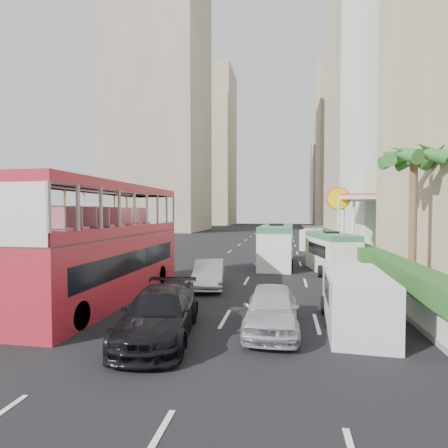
% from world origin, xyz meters
% --- Properties ---
extents(ground_plane, '(200.00, 200.00, 0.00)m').
position_xyz_m(ground_plane, '(0.00, 0.00, 0.00)').
color(ground_plane, black).
rests_on(ground_plane, ground).
extents(double_decker_bus, '(2.50, 11.00, 5.06)m').
position_xyz_m(double_decker_bus, '(-6.00, 0.00, 2.53)').
color(double_decker_bus, '#B3222E').
rests_on(double_decker_bus, ground).
extents(car_silver_lane_a, '(2.08, 4.33, 1.37)m').
position_xyz_m(car_silver_lane_a, '(-2.11, 3.03, 0.00)').
color(car_silver_lane_a, silver).
rests_on(car_silver_lane_a, ground).
extents(car_silver_lane_b, '(1.75, 4.26, 1.44)m').
position_xyz_m(car_silver_lane_b, '(1.30, -2.93, 0.00)').
color(car_silver_lane_b, silver).
rests_on(car_silver_lane_b, ground).
extents(car_black, '(2.75, 5.26, 1.46)m').
position_xyz_m(car_black, '(-2.05, -4.19, 0.00)').
color(car_black, black).
rests_on(car_black, ground).
extents(van_asset, '(2.80, 4.77, 1.25)m').
position_xyz_m(van_asset, '(0.99, 13.25, 0.00)').
color(van_asset, silver).
rests_on(van_asset, ground).
extents(minibus_near, '(2.35, 6.53, 2.87)m').
position_xyz_m(minibus_near, '(1.09, 10.67, 1.43)').
color(minibus_near, silver).
rests_on(minibus_near, ground).
extents(minibus_far, '(2.92, 5.87, 2.49)m').
position_xyz_m(minibus_far, '(4.58, 8.72, 1.25)').
color(minibus_far, silver).
rests_on(minibus_far, ground).
extents(panel_van_near, '(2.07, 4.69, 1.84)m').
position_xyz_m(panel_van_near, '(4.02, -2.17, 0.92)').
color(panel_van_near, silver).
rests_on(panel_van_near, ground).
extents(panel_van_far, '(2.88, 5.34, 2.03)m').
position_xyz_m(panel_van_far, '(4.49, 23.01, 1.01)').
color(panel_van_far, silver).
rests_on(panel_van_far, ground).
extents(sidewalk, '(6.00, 120.00, 0.18)m').
position_xyz_m(sidewalk, '(9.00, 25.00, 0.09)').
color(sidewalk, '#99968C').
rests_on(sidewalk, ground).
extents(kerb_wall, '(0.30, 44.00, 1.00)m').
position_xyz_m(kerb_wall, '(6.20, 14.00, 0.68)').
color(kerb_wall, silver).
rests_on(kerb_wall, sidewalk).
extents(hedge, '(1.10, 44.00, 0.70)m').
position_xyz_m(hedge, '(6.20, 14.00, 1.53)').
color(hedge, '#2D6626').
rests_on(hedge, kerb_wall).
extents(palm_tree, '(0.36, 0.36, 6.40)m').
position_xyz_m(palm_tree, '(7.80, 4.00, 3.38)').
color(palm_tree, brown).
rests_on(palm_tree, sidewalk).
extents(shell_station, '(6.50, 8.00, 5.50)m').
position_xyz_m(shell_station, '(10.00, 23.00, 2.75)').
color(shell_station, silver).
rests_on(shell_station, ground).
extents(tower_stripe, '(16.00, 18.00, 58.00)m').
position_xyz_m(tower_stripe, '(18.00, 34.00, 29.00)').
color(tower_stripe, white).
rests_on(tower_stripe, ground).
extents(tower_mid, '(16.00, 16.00, 50.00)m').
position_xyz_m(tower_mid, '(18.00, 58.00, 25.00)').
color(tower_mid, tan).
rests_on(tower_mid, ground).
extents(tower_far_a, '(14.00, 14.00, 44.00)m').
position_xyz_m(tower_far_a, '(17.00, 82.00, 22.00)').
color(tower_far_a, tan).
rests_on(tower_far_a, ground).
extents(tower_far_b, '(14.00, 14.00, 40.00)m').
position_xyz_m(tower_far_b, '(17.00, 104.00, 20.00)').
color(tower_far_b, tan).
rests_on(tower_far_b, ground).
extents(tower_left_a, '(18.00, 18.00, 52.00)m').
position_xyz_m(tower_left_a, '(-24.00, 55.00, 26.00)').
color(tower_left_a, tan).
rests_on(tower_left_a, ground).
extents(tower_left_b, '(16.00, 16.00, 46.00)m').
position_xyz_m(tower_left_b, '(-22.00, 90.00, 23.00)').
color(tower_left_b, tan).
rests_on(tower_left_b, ground).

